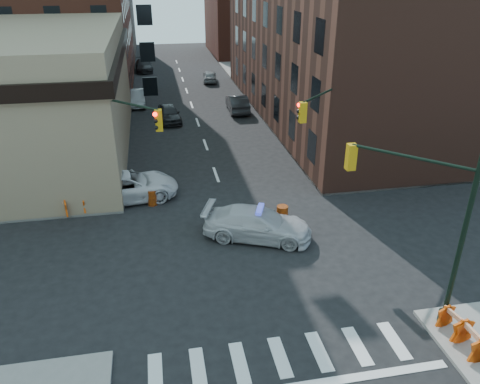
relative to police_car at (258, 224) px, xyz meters
name	(u,v)px	position (x,y,z in m)	size (l,w,h in m)	color
ground	(244,255)	(-1.00, -1.51, -0.82)	(140.00, 140.00, 0.00)	black
sidewalk_ne	(380,84)	(22.00, 31.24, -0.74)	(34.00, 54.50, 0.15)	gray
commercial_row_ne	(338,38)	(12.00, 20.99, 6.18)	(14.00, 34.00, 14.00)	#4D291E
filler_nw	(65,0)	(-17.00, 60.49, 7.18)	(20.00, 18.00, 16.00)	brown
filler_ne	(261,13)	(13.00, 56.49, 5.18)	(16.00, 16.00, 12.00)	brown
signal_pole_se	(435,215)	(5.04, -7.03, 3.80)	(5.40, 5.27, 8.00)	black
signal_pole_nw	(118,143)	(-6.85, 3.83, 3.52)	(3.58, 3.67, 8.00)	black
signal_pole_ne	(326,130)	(4.83, 3.84, 3.52)	(3.67, 3.58, 8.00)	black
tree_ne_near	(268,72)	(6.50, 24.49, 2.67)	(3.00, 3.00, 4.85)	black
tree_ne_far	(251,57)	(6.50, 32.49, 2.67)	(3.00, 3.00, 4.85)	black
police_car	(258,224)	(0.00, 0.00, 0.00)	(2.29, 5.62, 1.63)	silver
pickup	(127,186)	(-6.80, 5.83, 0.04)	(2.84, 6.16, 1.71)	silver
parked_car_wnear	(169,114)	(-3.50, 21.19, -0.06)	(1.78, 4.43, 1.51)	black
parked_car_wfar	(136,98)	(-6.50, 27.37, -0.05)	(1.62, 4.64, 1.53)	gray
parked_car_wdeep	(144,65)	(-5.70, 44.55, -0.05)	(2.13, 5.25, 1.52)	black
parked_car_enear	(237,103)	(3.18, 23.28, 0.01)	(1.75, 5.02, 1.65)	black
parked_car_efar	(210,76)	(2.19, 36.51, -0.13)	(1.61, 4.00, 1.36)	gray
pedestrian_a	(65,192)	(-10.21, 5.06, 0.30)	(0.71, 0.46, 1.94)	black
pedestrian_b	(54,187)	(-10.99, 5.99, 0.32)	(0.95, 0.74, 1.96)	black
barrel_road	(282,215)	(1.64, 1.12, -0.26)	(0.62, 0.62, 1.10)	#C15B09
barrel_bank	(152,197)	(-5.33, 4.79, -0.33)	(0.54, 0.54, 0.97)	red
barricade_se_a	(471,341)	(5.81, -9.45, -0.17)	(1.33, 0.67, 1.00)	#D44F09
barricade_se_b	(454,324)	(5.77, -8.51, -0.20)	(1.24, 0.62, 0.93)	#DE590A
barricade_nw_a	(75,206)	(-9.67, 4.19, -0.19)	(1.28, 0.64, 0.96)	red
barricade_nw_b	(30,197)	(-12.40, 5.86, -0.19)	(1.26, 0.63, 0.94)	orange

